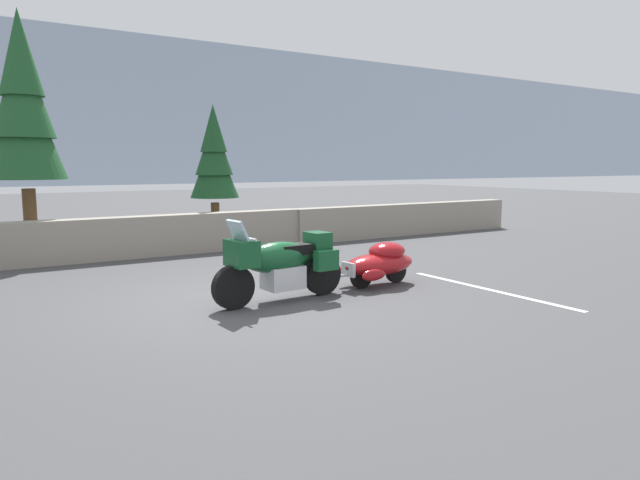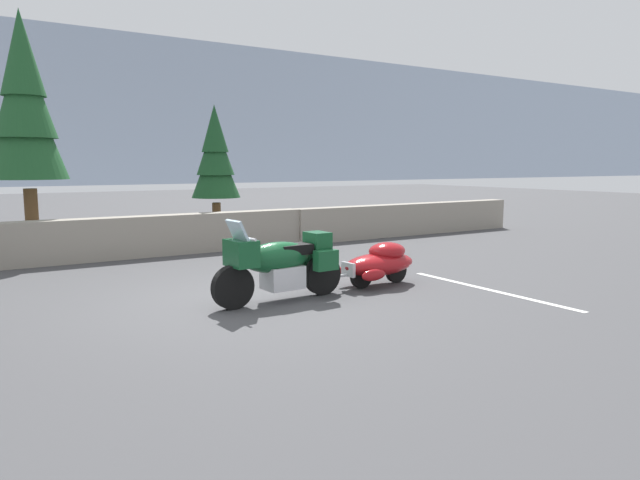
% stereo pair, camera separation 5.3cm
% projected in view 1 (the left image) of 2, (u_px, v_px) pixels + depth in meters
% --- Properties ---
extents(ground_plane, '(80.00, 80.00, 0.00)m').
position_uv_depth(ground_plane, '(244.00, 302.00, 8.99)').
color(ground_plane, '#424244').
extents(stone_guard_wall, '(24.00, 0.60, 0.95)m').
position_uv_depth(stone_guard_wall, '(159.00, 237.00, 13.51)').
color(stone_guard_wall, gray).
rests_on(stone_guard_wall, ground).
extents(touring_motorcycle, '(2.31, 0.82, 1.33)m').
position_uv_depth(touring_motorcycle, '(280.00, 262.00, 8.93)').
color(touring_motorcycle, black).
rests_on(touring_motorcycle, ground).
extents(car_shaped_trailer, '(2.22, 0.82, 0.76)m').
position_uv_depth(car_shaped_trailer, '(380.00, 262.00, 10.19)').
color(car_shaped_trailer, black).
rests_on(car_shaped_trailer, ground).
extents(pine_tree_tall, '(1.70, 1.70, 5.54)m').
position_uv_depth(pine_tree_tall, '(23.00, 104.00, 12.70)').
color(pine_tree_tall, brown).
rests_on(pine_tree_tall, ground).
extents(pine_tree_secondary, '(1.34, 1.34, 3.77)m').
position_uv_depth(pine_tree_secondary, '(214.00, 157.00, 15.75)').
color(pine_tree_secondary, brown).
rests_on(pine_tree_secondary, ground).
extents(parking_stripe_marker, '(0.12, 3.60, 0.01)m').
position_uv_depth(parking_stripe_marker, '(489.00, 290.00, 9.84)').
color(parking_stripe_marker, silver).
rests_on(parking_stripe_marker, ground).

